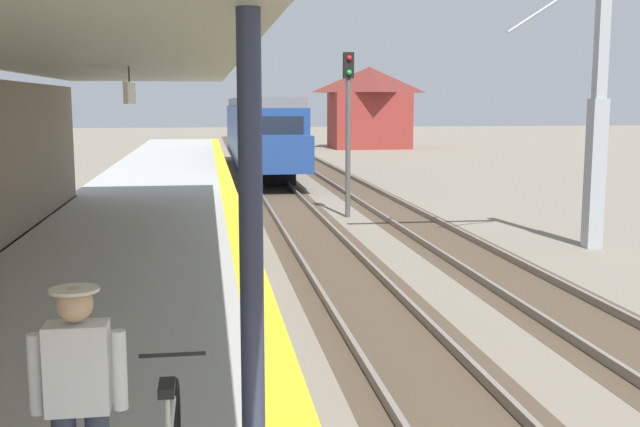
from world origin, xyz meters
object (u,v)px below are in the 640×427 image
(commuter_person, at_px, (79,402))
(catenary_pylon_far_side, at_px, (587,105))
(approaching_train, at_px, (260,131))
(distant_trackside_house, at_px, (369,106))
(rail_signal_post, at_px, (348,117))

(commuter_person, bearing_deg, catenary_pylon_far_side, 52.59)
(approaching_train, height_order, distant_trackside_house, distant_trackside_house)
(rail_signal_post, xyz_separation_m, distant_trackside_house, (8.46, 36.37, 0.14))
(distant_trackside_house, bearing_deg, catenary_pylon_far_side, -94.83)
(rail_signal_post, bearing_deg, approaching_train, 95.81)
(distant_trackside_house, bearing_deg, approaching_train, -116.45)
(approaching_train, height_order, commuter_person, approaching_train)
(distant_trackside_house, bearing_deg, rail_signal_post, -103.10)
(approaching_train, xyz_separation_m, commuter_person, (-3.64, -35.37, -0.34))
(approaching_train, bearing_deg, commuter_person, -95.88)
(approaching_train, distance_m, catenary_pylon_far_side, 23.07)
(catenary_pylon_far_side, bearing_deg, distant_trackside_house, 85.17)
(rail_signal_post, bearing_deg, commuter_person, -105.29)
(catenary_pylon_far_side, bearing_deg, approaching_train, 106.44)
(catenary_pylon_far_side, bearing_deg, commuter_person, -127.41)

